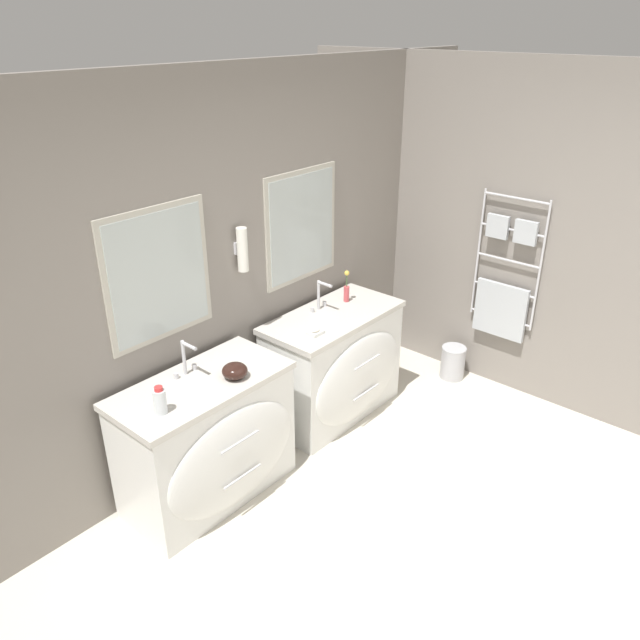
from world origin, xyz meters
TOP-DOWN VIEW (x-y plane):
  - ground_plane at (0.00, 0.00)m, footprint 16.00×16.00m
  - wall_back at (0.01, 2.15)m, footprint 5.89×0.15m
  - wall_right at (2.18, 0.96)m, footprint 0.13×4.19m
  - vanity_left at (-0.35, 1.78)m, footprint 1.11×0.60m
  - vanity_right at (0.89, 1.78)m, footprint 1.11×0.60m
  - faucet_left at (-0.35, 1.94)m, footprint 0.17×0.14m
  - faucet_right at (0.89, 1.94)m, footprint 0.17×0.14m
  - toiletry_bottle at (-0.71, 1.72)m, footprint 0.07×0.07m
  - amenity_bowl at (-0.18, 1.69)m, footprint 0.16×0.16m
  - flower_vase at (1.14, 1.88)m, footprint 0.04×0.04m
  - soap_dish at (0.57, 1.70)m, footprint 0.11×0.08m
  - waste_bin at (1.97, 1.35)m, footprint 0.21×0.21m

SIDE VIEW (x-z plane):
  - ground_plane at x=0.00m, z-range 0.00..0.00m
  - waste_bin at x=1.97m, z-range 0.01..0.29m
  - vanity_left at x=-0.35m, z-range 0.01..0.86m
  - vanity_right at x=0.89m, z-range 0.01..0.86m
  - soap_dish at x=0.57m, z-range 0.84..0.89m
  - amenity_bowl at x=-0.18m, z-range 0.85..0.94m
  - toiletry_bottle at x=-0.71m, z-range 0.84..1.01m
  - flower_vase at x=1.14m, z-range 0.82..1.07m
  - faucet_left at x=-0.35m, z-range 0.85..1.08m
  - faucet_right at x=0.89m, z-range 0.85..1.08m
  - wall_right at x=2.18m, z-range -0.01..2.59m
  - wall_back at x=0.01m, z-range 0.00..2.60m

